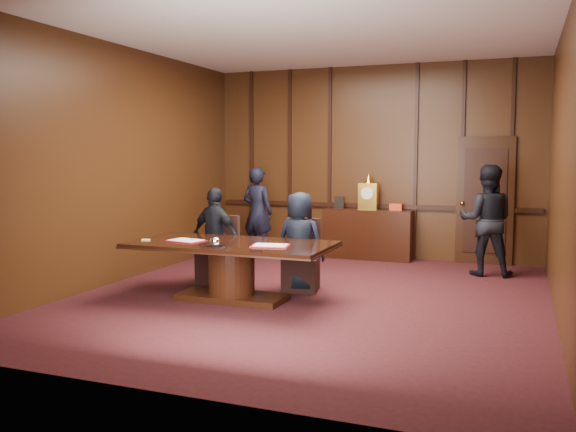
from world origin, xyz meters
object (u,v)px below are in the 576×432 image
(witness_right, at_px, (487,220))
(witness_left, at_px, (258,212))
(signatory_left, at_px, (216,236))
(signatory_right, at_px, (300,242))
(sideboard, at_px, (368,232))
(conference_table, at_px, (232,261))

(witness_right, bearing_deg, witness_left, -7.07)
(signatory_left, relative_size, signatory_right, 1.03)
(sideboard, bearing_deg, signatory_right, -94.85)
(signatory_left, height_order, signatory_right, signatory_left)
(conference_table, height_order, witness_right, witness_right)
(conference_table, distance_m, signatory_right, 1.05)
(sideboard, relative_size, signatory_right, 1.16)
(conference_table, distance_m, witness_left, 3.40)
(signatory_left, xyz_separation_m, signatory_right, (1.30, 0.00, -0.02))
(sideboard, height_order, witness_right, witness_right)
(conference_table, relative_size, signatory_left, 1.85)
(conference_table, bearing_deg, witness_right, 44.37)
(witness_left, xyz_separation_m, witness_right, (4.04, -0.29, 0.04))
(witness_left, bearing_deg, sideboard, -154.98)
(signatory_left, distance_m, witness_right, 4.22)
(conference_table, distance_m, signatory_left, 1.05)
(sideboard, xyz_separation_m, witness_right, (2.09, -0.84, 0.38))
(signatory_right, bearing_deg, sideboard, -91.18)
(witness_left, relative_size, witness_right, 0.96)
(sideboard, relative_size, witness_left, 0.96)
(signatory_left, relative_size, witness_right, 0.82)
(sideboard, distance_m, signatory_right, 2.98)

